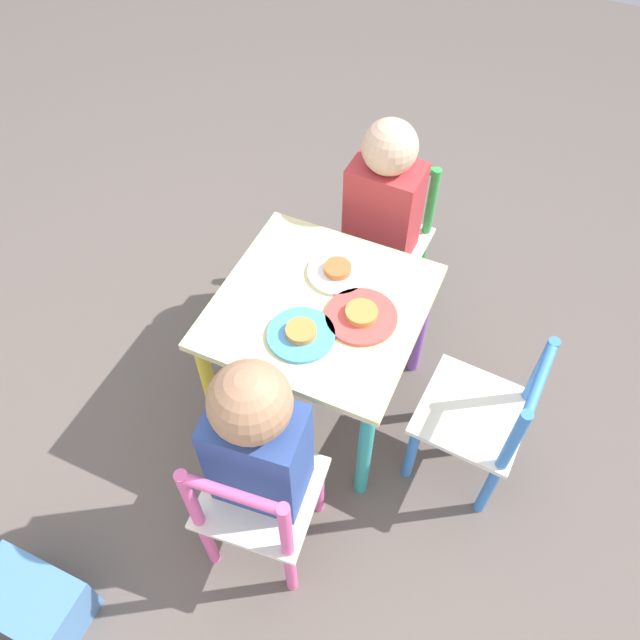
# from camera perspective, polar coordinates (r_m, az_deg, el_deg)

# --- Properties ---
(ground_plane) EXTENTS (6.00, 6.00, 0.00)m
(ground_plane) POSITION_cam_1_polar(r_m,az_deg,el_deg) (1.92, -0.00, -6.99)
(ground_plane) COLOR #5B514C
(kids_table) EXTENTS (0.51, 0.51, 0.45)m
(kids_table) POSITION_cam_1_polar(r_m,az_deg,el_deg) (1.61, -0.00, -0.22)
(kids_table) COLOR beige
(kids_table) RESTS_ON ground_plane
(chair_pink) EXTENTS (0.29, 0.29, 0.51)m
(chair_pink) POSITION_cam_1_polar(r_m,az_deg,el_deg) (1.51, -5.73, -16.39)
(chair_pink) COLOR silver
(chair_pink) RESTS_ON ground_plane
(chair_green) EXTENTS (0.27, 0.27, 0.51)m
(chair_green) POSITION_cam_1_polar(r_m,az_deg,el_deg) (1.99, 5.91, 7.12)
(chair_green) COLOR silver
(chair_green) RESTS_ON ground_plane
(chair_blue) EXTENTS (0.28, 0.28, 0.51)m
(chair_blue) POSITION_cam_1_polar(r_m,az_deg,el_deg) (1.64, 14.48, -8.79)
(chair_blue) COLOR silver
(chair_blue) RESTS_ON ground_plane
(child_back) EXTENTS (0.21, 0.22, 0.72)m
(child_back) POSITION_cam_1_polar(r_m,az_deg,el_deg) (1.36, -5.38, -11.29)
(child_back) COLOR #7A6B5B
(child_back) RESTS_ON ground_plane
(child_front) EXTENTS (0.20, 0.21, 0.71)m
(child_front) POSITION_cam_1_polar(r_m,az_deg,el_deg) (1.83, 5.60, 9.70)
(child_front) COLOR #4C608E
(child_front) RESTS_ON ground_plane
(plate_back) EXTENTS (0.16, 0.16, 0.03)m
(plate_back) POSITION_cam_1_polar(r_m,az_deg,el_deg) (1.48, -1.75, -1.27)
(plate_back) COLOR #4C9EE0
(plate_back) RESTS_ON kids_table
(plate_front) EXTENTS (0.16, 0.16, 0.03)m
(plate_front) POSITION_cam_1_polar(r_m,az_deg,el_deg) (1.61, 1.61, 4.48)
(plate_front) COLOR white
(plate_front) RESTS_ON kids_table
(plate_left) EXTENTS (0.18, 0.18, 0.03)m
(plate_left) POSITION_cam_1_polar(r_m,az_deg,el_deg) (1.52, 3.80, 0.41)
(plate_left) COLOR #E54C47
(plate_left) RESTS_ON kids_table
(storage_bin) EXTENTS (0.25, 0.16, 0.15)m
(storage_bin) POSITION_cam_1_polar(r_m,az_deg,el_deg) (1.75, -24.79, -22.41)
(storage_bin) COLOR #4C7FB7
(storage_bin) RESTS_ON ground_plane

